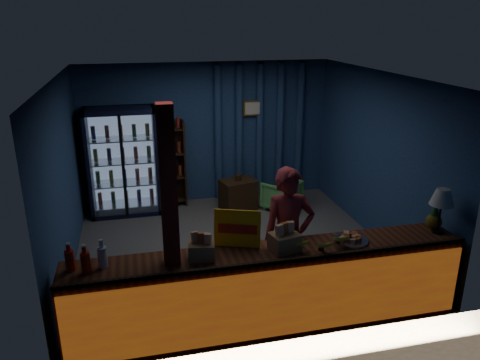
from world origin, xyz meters
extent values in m
plane|color=#515154|center=(0.00, 0.00, 0.00)|extent=(4.60, 4.60, 0.00)
plane|color=navy|center=(0.00, 2.20, 1.30)|extent=(4.60, 0.00, 4.60)
plane|color=navy|center=(0.00, -2.20, 1.30)|extent=(4.60, 0.00, 4.60)
plane|color=navy|center=(-2.30, 0.00, 1.30)|extent=(0.00, 4.40, 4.40)
plane|color=navy|center=(2.30, 0.00, 1.30)|extent=(0.00, 4.40, 4.40)
plane|color=#472D19|center=(0.00, 0.00, 2.60)|extent=(4.60, 4.60, 0.00)
cube|color=brown|center=(0.00, -1.90, 0.47)|extent=(4.40, 0.55, 0.95)
cube|color=red|center=(0.00, -2.19, 0.47)|extent=(4.35, 0.02, 0.81)
cube|color=#322210|center=(0.00, -2.17, 0.97)|extent=(4.40, 0.04, 0.04)
cube|color=maroon|center=(-1.05, -1.90, 1.30)|extent=(0.16, 0.16, 2.60)
cube|color=black|center=(-1.55, 2.12, 0.95)|extent=(1.20, 0.06, 1.90)
cube|color=black|center=(-2.12, 1.85, 0.95)|extent=(0.06, 0.60, 1.90)
cube|color=black|center=(-0.98, 1.85, 0.95)|extent=(0.06, 0.60, 1.90)
cube|color=black|center=(-1.55, 1.85, 1.86)|extent=(1.20, 0.60, 0.08)
cube|color=black|center=(-1.55, 1.85, 0.04)|extent=(1.20, 0.60, 0.08)
cube|color=#99B2D8|center=(-1.55, 2.07, 0.95)|extent=(1.08, 0.02, 1.74)
cube|color=white|center=(-1.55, 1.57, 0.95)|extent=(1.12, 0.02, 1.78)
cube|color=black|center=(-1.55, 1.55, 0.95)|extent=(0.05, 0.05, 1.80)
cube|color=silver|center=(-1.55, 1.85, 0.17)|extent=(1.08, 0.48, 0.02)
cylinder|color=#BA321A|center=(-2.00, 1.85, 0.30)|extent=(0.07, 0.07, 0.22)
cylinder|color=#1D6619|center=(-1.77, 1.85, 0.30)|extent=(0.07, 0.07, 0.22)
cylinder|color=#929517|center=(-1.55, 1.85, 0.30)|extent=(0.07, 0.07, 0.22)
cylinder|color=navy|center=(-1.32, 1.85, 0.30)|extent=(0.07, 0.07, 0.22)
cylinder|color=maroon|center=(-1.10, 1.85, 0.30)|extent=(0.07, 0.07, 0.22)
cube|color=silver|center=(-1.55, 1.85, 0.57)|extent=(1.08, 0.48, 0.02)
cylinder|color=#1D6619|center=(-2.00, 1.85, 0.70)|extent=(0.07, 0.07, 0.22)
cylinder|color=#929517|center=(-1.77, 1.85, 0.70)|extent=(0.07, 0.07, 0.22)
cylinder|color=navy|center=(-1.55, 1.85, 0.70)|extent=(0.07, 0.07, 0.22)
cylinder|color=maroon|center=(-1.32, 1.85, 0.70)|extent=(0.07, 0.07, 0.22)
cylinder|color=#BA321A|center=(-1.10, 1.85, 0.70)|extent=(0.07, 0.07, 0.22)
cube|color=silver|center=(-1.55, 1.85, 0.97)|extent=(1.08, 0.48, 0.02)
cylinder|color=#929517|center=(-2.00, 1.85, 1.10)|extent=(0.07, 0.07, 0.22)
cylinder|color=navy|center=(-1.77, 1.85, 1.10)|extent=(0.07, 0.07, 0.22)
cylinder|color=maroon|center=(-1.55, 1.85, 1.10)|extent=(0.07, 0.07, 0.22)
cylinder|color=#BA321A|center=(-1.32, 1.85, 1.10)|extent=(0.07, 0.07, 0.22)
cylinder|color=#1D6619|center=(-1.10, 1.85, 1.10)|extent=(0.07, 0.07, 0.22)
cube|color=silver|center=(-1.55, 1.85, 1.37)|extent=(1.08, 0.48, 0.02)
cylinder|color=navy|center=(-2.00, 1.85, 1.50)|extent=(0.07, 0.07, 0.22)
cylinder|color=maroon|center=(-1.77, 1.85, 1.50)|extent=(0.07, 0.07, 0.22)
cylinder|color=#BA321A|center=(-1.55, 1.85, 1.50)|extent=(0.07, 0.07, 0.22)
cylinder|color=#1D6619|center=(-1.32, 1.85, 1.50)|extent=(0.07, 0.07, 0.22)
cylinder|color=#929517|center=(-1.10, 1.85, 1.50)|extent=(0.07, 0.07, 0.22)
cube|color=#322210|center=(-0.70, 2.15, 0.80)|extent=(0.50, 0.02, 1.60)
cube|color=#322210|center=(-0.93, 2.02, 0.80)|extent=(0.03, 0.28, 1.60)
cube|color=#322210|center=(-0.46, 2.02, 0.80)|extent=(0.03, 0.28, 1.60)
cube|color=#322210|center=(-0.70, 2.02, 0.10)|extent=(0.46, 0.26, 0.02)
cube|color=#322210|center=(-0.70, 2.02, 0.55)|extent=(0.46, 0.26, 0.02)
cube|color=#322210|center=(-0.70, 2.02, 1.00)|extent=(0.46, 0.26, 0.02)
cube|color=#322210|center=(-0.70, 2.02, 1.45)|extent=(0.46, 0.26, 0.02)
cylinder|color=navy|center=(0.20, 2.14, 1.30)|extent=(0.14, 0.14, 2.50)
cylinder|color=navy|center=(0.60, 2.14, 1.30)|extent=(0.14, 0.14, 2.50)
cylinder|color=navy|center=(1.00, 2.14, 1.30)|extent=(0.14, 0.14, 2.50)
cylinder|color=navy|center=(1.40, 2.14, 1.30)|extent=(0.14, 0.14, 2.50)
cylinder|color=navy|center=(1.80, 2.14, 1.30)|extent=(0.14, 0.14, 2.50)
cube|color=gold|center=(0.85, 2.10, 1.75)|extent=(0.36, 0.03, 0.28)
cube|color=silver|center=(0.85, 2.08, 1.75)|extent=(0.30, 0.01, 0.22)
imported|color=maroon|center=(0.38, -1.43, 0.86)|extent=(0.65, 0.45, 1.71)
imported|color=#59B35A|center=(1.22, 1.37, 0.27)|extent=(0.84, 0.84, 0.55)
cube|color=#322210|center=(0.44, 1.54, 0.28)|extent=(0.70, 0.58, 0.55)
cylinder|color=#322210|center=(0.44, 1.54, 0.61)|extent=(0.11, 0.11, 0.11)
cube|color=#FFB10D|center=(-0.31, -1.68, 1.16)|extent=(0.52, 0.28, 0.41)
cube|color=red|center=(-0.31, -1.70, 1.16)|extent=(0.41, 0.18, 0.10)
cylinder|color=red|center=(-2.05, -1.83, 1.06)|extent=(0.09, 0.09, 0.22)
cylinder|color=red|center=(-2.05, -1.83, 1.21)|extent=(0.04, 0.04, 0.08)
cylinder|color=white|center=(-2.05, -1.83, 1.25)|extent=(0.05, 0.05, 0.02)
cylinder|color=red|center=(-1.90, -1.91, 1.06)|extent=(0.09, 0.09, 0.22)
cylinder|color=red|center=(-1.90, -1.91, 1.21)|extent=(0.04, 0.04, 0.08)
cylinder|color=white|center=(-1.90, -1.91, 1.25)|extent=(0.05, 0.05, 0.02)
cylinder|color=silver|center=(-1.74, -1.83, 1.06)|extent=(0.09, 0.09, 0.22)
cylinder|color=silver|center=(-1.74, -1.83, 1.21)|extent=(0.04, 0.04, 0.08)
cylinder|color=white|center=(-1.74, -1.83, 1.25)|extent=(0.05, 0.05, 0.02)
cube|color=#9F714D|center=(0.16, -1.91, 1.05)|extent=(0.34, 0.30, 0.19)
cube|color=orange|center=(0.09, -1.92, 1.20)|extent=(0.09, 0.07, 0.12)
cube|color=#C96925|center=(0.16, -1.91, 1.20)|extent=(0.09, 0.07, 0.12)
cube|color=orange|center=(0.23, -1.89, 1.20)|extent=(0.09, 0.07, 0.12)
cube|color=#9F714D|center=(-0.74, -1.88, 1.04)|extent=(0.30, 0.26, 0.18)
cube|color=orange|center=(-0.81, -1.87, 1.18)|extent=(0.08, 0.06, 0.11)
cube|color=#C96925|center=(-0.74, -1.88, 1.18)|extent=(0.08, 0.06, 0.11)
cube|color=orange|center=(-0.67, -1.89, 1.18)|extent=(0.08, 0.06, 0.11)
cylinder|color=silver|center=(0.95, -1.88, 0.96)|extent=(0.40, 0.40, 0.02)
cube|color=orange|center=(1.03, -1.88, 0.99)|extent=(0.09, 0.06, 0.04)
cube|color=#C96925|center=(1.01, -1.82, 0.99)|extent=(0.11, 0.11, 0.04)
cube|color=orange|center=(0.95, -1.80, 0.99)|extent=(0.06, 0.09, 0.04)
cube|color=#C96925|center=(0.90, -1.82, 0.99)|extent=(0.11, 0.11, 0.04)
cube|color=orange|center=(0.87, -1.88, 0.99)|extent=(0.09, 0.06, 0.04)
cube|color=#C96925|center=(0.90, -1.93, 0.99)|extent=(0.11, 0.11, 0.04)
cube|color=orange|center=(0.95, -1.96, 0.99)|extent=(0.06, 0.09, 0.04)
cube|color=#C96925|center=(1.01, -1.93, 0.99)|extent=(0.11, 0.11, 0.04)
cylinder|color=black|center=(2.05, -1.90, 0.97)|extent=(0.13, 0.13, 0.04)
cylinder|color=black|center=(2.05, -1.90, 1.16)|extent=(0.03, 0.03, 0.38)
cone|color=white|center=(2.05, -1.90, 1.40)|extent=(0.28, 0.28, 0.19)
sphere|color=olive|center=(2.05, -1.82, 1.05)|extent=(0.19, 0.19, 0.19)
cone|color=#1D4F1B|center=(2.05, -1.82, 1.21)|extent=(0.10, 0.10, 0.15)
camera|label=1|loc=(-1.35, -6.22, 3.34)|focal=35.00mm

